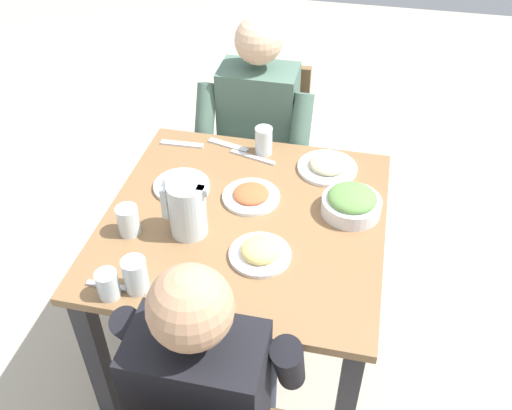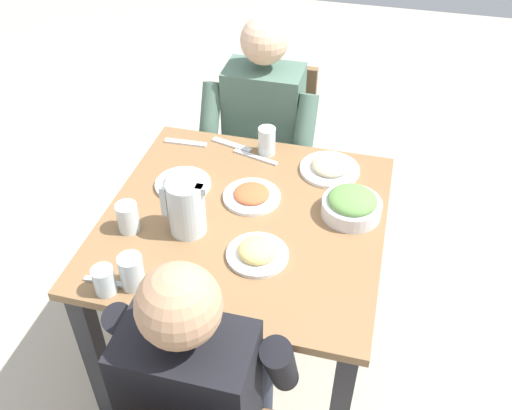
# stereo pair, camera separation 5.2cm
# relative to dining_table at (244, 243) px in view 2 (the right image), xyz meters

# --- Properties ---
(ground_plane) EXTENTS (8.00, 8.00, 0.00)m
(ground_plane) POSITION_rel_dining_table_xyz_m (0.00, 0.00, -0.62)
(ground_plane) COLOR #B7AD99
(dining_table) EXTENTS (0.93, 0.93, 0.74)m
(dining_table) POSITION_rel_dining_table_xyz_m (0.00, 0.00, 0.00)
(dining_table) COLOR olive
(dining_table) RESTS_ON ground_plane
(chair_near) EXTENTS (0.40, 0.40, 0.87)m
(chair_near) POSITION_rel_dining_table_xyz_m (0.09, -0.78, -0.13)
(chair_near) COLOR brown
(chair_near) RESTS_ON ground_plane
(diner_near) EXTENTS (0.48, 0.53, 1.16)m
(diner_near) POSITION_rel_dining_table_xyz_m (0.09, -0.57, 0.01)
(diner_near) COLOR #4C6B5B
(diner_near) RESTS_ON ground_plane
(diner_far) EXTENTS (0.48, 0.53, 1.16)m
(diner_far) POSITION_rel_dining_table_xyz_m (-0.04, 0.57, 0.01)
(diner_far) COLOR black
(diner_far) RESTS_ON ground_plane
(water_pitcher) EXTENTS (0.16, 0.12, 0.19)m
(water_pitcher) POSITION_rel_dining_table_xyz_m (0.16, 0.10, 0.21)
(water_pitcher) COLOR silver
(water_pitcher) RESTS_ON dining_table
(salad_bowl) EXTENTS (0.20, 0.20, 0.09)m
(salad_bowl) POSITION_rel_dining_table_xyz_m (-0.34, -0.10, 0.16)
(salad_bowl) COLOR white
(salad_bowl) RESTS_ON dining_table
(plate_fries) EXTENTS (0.19, 0.19, 0.05)m
(plate_fries) POSITION_rel_dining_table_xyz_m (-0.09, 0.17, 0.14)
(plate_fries) COLOR white
(plate_fries) RESTS_ON dining_table
(plate_rice_curry) EXTENTS (0.20, 0.20, 0.04)m
(plate_rice_curry) POSITION_rel_dining_table_xyz_m (0.00, -0.10, 0.13)
(plate_rice_curry) COLOR white
(plate_rice_curry) RESTS_ON dining_table
(plate_yoghurt) EXTENTS (0.20, 0.20, 0.06)m
(plate_yoghurt) POSITION_rel_dining_table_xyz_m (0.26, -0.11, 0.14)
(plate_yoghurt) COLOR white
(plate_yoghurt) RESTS_ON dining_table
(plate_beans) EXTENTS (0.22, 0.22, 0.05)m
(plate_beans) POSITION_rel_dining_table_xyz_m (-0.24, -0.33, 0.14)
(plate_beans) COLOR white
(plate_beans) RESTS_ON dining_table
(water_glass_center) EXTENTS (0.07, 0.07, 0.10)m
(water_glass_center) POSITION_rel_dining_table_xyz_m (0.35, 0.15, 0.17)
(water_glass_center) COLOR silver
(water_glass_center) RESTS_ON dining_table
(water_glass_far_left) EXTENTS (0.07, 0.07, 0.11)m
(water_glass_far_left) POSITION_rel_dining_table_xyz_m (0.01, -0.38, 0.17)
(water_glass_far_left) COLOR silver
(water_glass_far_left) RESTS_ON dining_table
(water_glass_near_left) EXTENTS (0.07, 0.07, 0.11)m
(water_glass_near_left) POSITION_rel_dining_table_xyz_m (0.23, 0.37, 0.18)
(water_glass_near_left) COLOR silver
(water_glass_near_left) RESTS_ON dining_table
(water_glass_far_right) EXTENTS (0.06, 0.06, 0.09)m
(water_glass_far_right) POSITION_rel_dining_table_xyz_m (0.30, 0.41, 0.16)
(water_glass_far_right) COLOR silver
(water_glass_far_right) RESTS_ON dining_table
(fork_near) EXTENTS (0.17, 0.07, 0.01)m
(fork_near) POSITION_rel_dining_table_xyz_m (0.16, -0.40, 0.12)
(fork_near) COLOR silver
(fork_near) RESTS_ON dining_table
(knife_near) EXTENTS (0.19, 0.02, 0.01)m
(knife_near) POSITION_rel_dining_table_xyz_m (0.29, 0.39, 0.12)
(knife_near) COLOR silver
(knife_near) RESTS_ON dining_table
(fork_far) EXTENTS (0.17, 0.03, 0.01)m
(fork_far) POSITION_rel_dining_table_xyz_m (0.34, -0.37, 0.12)
(fork_far) COLOR silver
(fork_far) RESTS_ON dining_table
(knife_far) EXTENTS (0.18, 0.06, 0.01)m
(knife_far) POSITION_rel_dining_table_xyz_m (0.05, -0.34, 0.12)
(knife_far) COLOR silver
(knife_far) RESTS_ON dining_table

